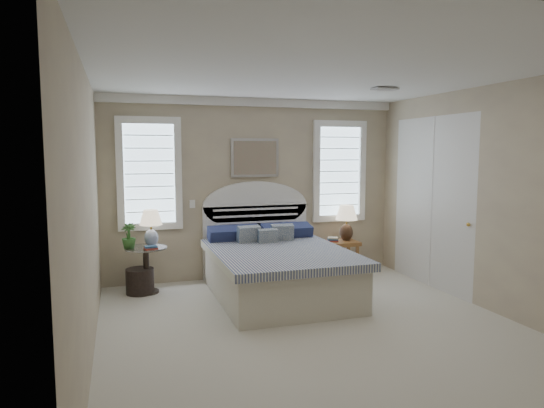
% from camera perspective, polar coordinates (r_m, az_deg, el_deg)
% --- Properties ---
extents(floor, '(4.50, 5.00, 0.01)m').
position_cam_1_polar(floor, '(5.34, 5.47, -14.80)').
color(floor, '#B5AD9B').
rests_on(floor, ground).
extents(ceiling, '(4.50, 5.00, 0.01)m').
position_cam_1_polar(ceiling, '(5.05, 5.79, 15.13)').
color(ceiling, silver).
rests_on(ceiling, wall_back).
extents(wall_back, '(4.50, 0.02, 2.70)m').
position_cam_1_polar(wall_back, '(7.38, -2.07, 1.81)').
color(wall_back, '#C6B795').
rests_on(wall_back, floor).
extents(wall_left, '(0.02, 5.00, 2.70)m').
position_cam_1_polar(wall_left, '(4.63, -20.92, -1.19)').
color(wall_left, '#C6B795').
rests_on(wall_left, floor).
extents(wall_right, '(0.02, 5.00, 2.70)m').
position_cam_1_polar(wall_right, '(6.26, 24.90, 0.46)').
color(wall_right, '#C6B795').
rests_on(wall_right, floor).
extents(crown_molding, '(4.50, 0.08, 0.12)m').
position_cam_1_polar(crown_molding, '(7.35, -2.03, 11.86)').
color(crown_molding, white).
rests_on(crown_molding, wall_back).
extents(hvac_vent, '(0.30, 0.20, 0.02)m').
position_cam_1_polar(hvac_vent, '(6.30, 13.12, 13.03)').
color(hvac_vent, '#B2B2B2').
rests_on(hvac_vent, ceiling).
extents(switch_plate, '(0.08, 0.01, 0.12)m').
position_cam_1_polar(switch_plate, '(7.18, -9.35, 0.01)').
color(switch_plate, white).
rests_on(switch_plate, wall_back).
extents(window_left, '(0.90, 0.06, 1.60)m').
position_cam_1_polar(window_left, '(7.08, -14.23, 3.47)').
color(window_left, '#ACC8DA').
rests_on(window_left, wall_back).
extents(window_right, '(0.90, 0.06, 1.60)m').
position_cam_1_polar(window_right, '(7.84, 7.89, 3.84)').
color(window_right, '#ACC8DA').
rests_on(window_right, wall_back).
extents(painting, '(0.74, 0.04, 0.58)m').
position_cam_1_polar(painting, '(7.32, -2.00, 5.46)').
color(painting, silver).
rests_on(painting, wall_back).
extents(closet_door, '(0.02, 1.80, 2.40)m').
position_cam_1_polar(closet_door, '(7.19, 18.27, 0.19)').
color(closet_door, silver).
rests_on(closet_door, floor).
extents(bed, '(1.72, 2.28, 1.47)m').
position_cam_1_polar(bed, '(6.54, 0.44, -7.32)').
color(bed, '#B9B4A3').
rests_on(bed, floor).
extents(side_table_left, '(0.56, 0.56, 0.63)m').
position_cam_1_polar(side_table_left, '(6.81, -14.58, -6.96)').
color(side_table_left, black).
rests_on(side_table_left, floor).
extents(nightstand_right, '(0.50, 0.40, 0.53)m').
position_cam_1_polar(nightstand_right, '(7.64, 8.15, -5.40)').
color(nightstand_right, '#9A6332').
rests_on(nightstand_right, floor).
extents(floor_pot, '(0.39, 0.39, 0.34)m').
position_cam_1_polar(floor_pot, '(6.86, -15.27, -8.74)').
color(floor_pot, black).
rests_on(floor_pot, floor).
extents(lamp_left, '(0.36, 0.36, 0.50)m').
position_cam_1_polar(lamp_left, '(6.79, -14.06, -2.27)').
color(lamp_left, silver).
rests_on(lamp_left, side_table_left).
extents(lamp_right, '(0.43, 0.43, 0.56)m').
position_cam_1_polar(lamp_right, '(7.65, 8.76, -1.71)').
color(lamp_right, black).
rests_on(lamp_right, nightstand_right).
extents(potted_plant, '(0.24, 0.24, 0.34)m').
position_cam_1_polar(potted_plant, '(6.69, -16.50, -3.64)').
color(potted_plant, '#437B31').
rests_on(potted_plant, side_table_left).
extents(books_left, '(0.18, 0.14, 0.05)m').
position_cam_1_polar(books_left, '(6.60, -14.05, -5.00)').
color(books_left, '#A73629').
rests_on(books_left, side_table_left).
extents(books_right, '(0.19, 0.16, 0.07)m').
position_cam_1_polar(books_right, '(7.55, 7.17, -4.17)').
color(books_right, '#A73629').
rests_on(books_right, nightstand_right).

